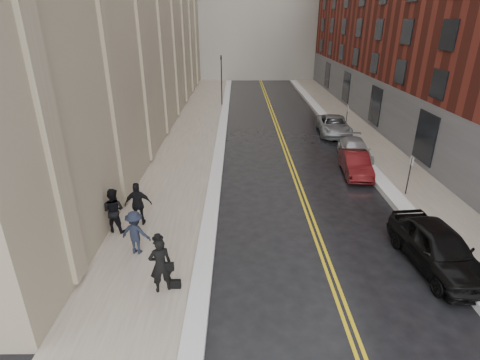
{
  "coord_description": "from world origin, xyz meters",
  "views": [
    {
      "loc": [
        -0.9,
        -9.69,
        8.64
      ],
      "look_at": [
        -0.81,
        6.54,
        1.6
      ],
      "focal_mm": 28.0,
      "sensor_mm": 36.0,
      "label": 1
    }
  ],
  "objects_px": {
    "car_black": "(438,248)",
    "pedestrian_c": "(138,204)",
    "car_maroon": "(355,164)",
    "car_silver_near": "(355,150)",
    "car_silver_far": "(334,125)",
    "pedestrian_a": "(114,210)",
    "pedestrian_b": "(135,233)",
    "pedestrian_main": "(160,265)"
  },
  "relations": [
    {
      "from": "car_black",
      "to": "pedestrian_main",
      "type": "height_order",
      "value": "pedestrian_main"
    },
    {
      "from": "pedestrian_c",
      "to": "car_maroon",
      "type": "bearing_deg",
      "value": -155.85
    },
    {
      "from": "pedestrian_main",
      "to": "car_black",
      "type": "bearing_deg",
      "value": 166.56
    },
    {
      "from": "car_black",
      "to": "car_silver_far",
      "type": "distance_m",
      "value": 17.62
    },
    {
      "from": "car_black",
      "to": "pedestrian_b",
      "type": "bearing_deg",
      "value": 170.62
    },
    {
      "from": "car_black",
      "to": "car_silver_far",
      "type": "bearing_deg",
      "value": 83.49
    },
    {
      "from": "pedestrian_main",
      "to": "pedestrian_b",
      "type": "height_order",
      "value": "pedestrian_main"
    },
    {
      "from": "pedestrian_b",
      "to": "pedestrian_c",
      "type": "relative_size",
      "value": 0.9
    },
    {
      "from": "car_maroon",
      "to": "car_silver_near",
      "type": "relative_size",
      "value": 0.92
    },
    {
      "from": "car_silver_far",
      "to": "pedestrian_a",
      "type": "bearing_deg",
      "value": -126.18
    },
    {
      "from": "car_maroon",
      "to": "pedestrian_a",
      "type": "height_order",
      "value": "pedestrian_a"
    },
    {
      "from": "pedestrian_c",
      "to": "car_silver_near",
      "type": "bearing_deg",
      "value": -148.31
    },
    {
      "from": "car_silver_far",
      "to": "pedestrian_c",
      "type": "height_order",
      "value": "pedestrian_c"
    },
    {
      "from": "car_maroon",
      "to": "pedestrian_main",
      "type": "xyz_separation_m",
      "value": [
        -9.57,
        -10.58,
        0.5
      ]
    },
    {
      "from": "car_silver_near",
      "to": "car_silver_far",
      "type": "relative_size",
      "value": 0.87
    },
    {
      "from": "car_maroon",
      "to": "car_silver_near",
      "type": "bearing_deg",
      "value": 79.8
    },
    {
      "from": "car_maroon",
      "to": "car_silver_far",
      "type": "relative_size",
      "value": 0.8
    },
    {
      "from": "car_black",
      "to": "car_maroon",
      "type": "bearing_deg",
      "value": 87.01
    },
    {
      "from": "car_maroon",
      "to": "pedestrian_a",
      "type": "relative_size",
      "value": 2.05
    },
    {
      "from": "car_silver_near",
      "to": "pedestrian_main",
      "type": "height_order",
      "value": "pedestrian_main"
    },
    {
      "from": "pedestrian_a",
      "to": "pedestrian_main",
      "type": "bearing_deg",
      "value": 136.86
    },
    {
      "from": "pedestrian_main",
      "to": "pedestrian_b",
      "type": "relative_size",
      "value": 1.14
    },
    {
      "from": "car_black",
      "to": "car_silver_near",
      "type": "xyz_separation_m",
      "value": [
        0.29,
        11.71,
        -0.18
      ]
    },
    {
      "from": "car_maroon",
      "to": "car_silver_near",
      "type": "distance_m",
      "value": 2.7
    },
    {
      "from": "pedestrian_b",
      "to": "pedestrian_c",
      "type": "xyz_separation_m",
      "value": [
        -0.41,
        2.2,
        0.1
      ]
    },
    {
      "from": "pedestrian_main",
      "to": "pedestrian_b",
      "type": "distance_m",
      "value": 2.64
    },
    {
      "from": "pedestrian_b",
      "to": "pedestrian_a",
      "type": "bearing_deg",
      "value": -38.75
    },
    {
      "from": "car_silver_near",
      "to": "pedestrian_main",
      "type": "xyz_separation_m",
      "value": [
        -10.27,
        -13.18,
        0.53
      ]
    },
    {
      "from": "car_silver_near",
      "to": "car_silver_far",
      "type": "height_order",
      "value": "car_silver_far"
    },
    {
      "from": "pedestrian_main",
      "to": "pedestrian_a",
      "type": "bearing_deg",
      "value": -76.71
    },
    {
      "from": "car_black",
      "to": "car_silver_far",
      "type": "height_order",
      "value": "car_black"
    },
    {
      "from": "car_maroon",
      "to": "pedestrian_main",
      "type": "height_order",
      "value": "pedestrian_main"
    },
    {
      "from": "pedestrian_c",
      "to": "car_black",
      "type": "bearing_deg",
      "value": 161.69
    },
    {
      "from": "pedestrian_a",
      "to": "pedestrian_b",
      "type": "relative_size",
      "value": 1.11
    },
    {
      "from": "car_maroon",
      "to": "car_silver_far",
      "type": "distance_m",
      "value": 8.54
    },
    {
      "from": "pedestrian_main",
      "to": "pedestrian_c",
      "type": "xyz_separation_m",
      "value": [
        -1.81,
        4.44,
        -0.02
      ]
    },
    {
      "from": "car_maroon",
      "to": "pedestrian_c",
      "type": "bearing_deg",
      "value": -146.76
    },
    {
      "from": "car_silver_far",
      "to": "pedestrian_b",
      "type": "height_order",
      "value": "pedestrian_b"
    },
    {
      "from": "pedestrian_a",
      "to": "pedestrian_c",
      "type": "relative_size",
      "value": 0.99
    },
    {
      "from": "car_black",
      "to": "car_maroon",
      "type": "relative_size",
      "value": 1.18
    },
    {
      "from": "car_maroon",
      "to": "pedestrian_a",
      "type": "distance_m",
      "value": 14.01
    },
    {
      "from": "car_black",
      "to": "pedestrian_c",
      "type": "height_order",
      "value": "pedestrian_c"
    }
  ]
}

